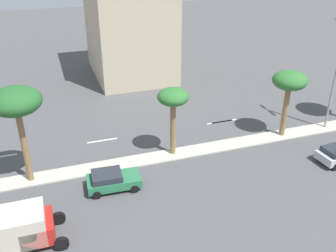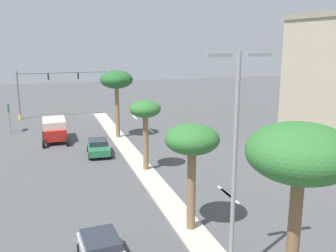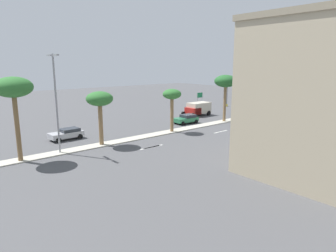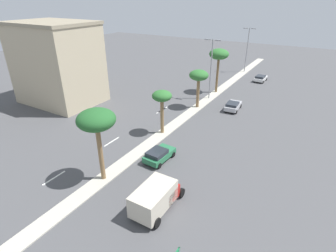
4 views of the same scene
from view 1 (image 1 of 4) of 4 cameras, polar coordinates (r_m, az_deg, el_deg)
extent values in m
plane|color=#4C4C4F|center=(34.66, 8.96, -2.94)|extent=(160.00, 160.00, 0.00)
cube|color=#B7B2A3|center=(39.41, 20.97, -0.55)|extent=(1.80, 82.80, 0.12)
cube|color=silver|center=(35.67, -24.24, -4.29)|extent=(0.20, 2.80, 0.01)
cube|color=silver|center=(35.55, -10.00, -2.20)|extent=(0.20, 2.80, 0.01)
cube|color=silver|center=(38.84, 7.89, 0.61)|extent=(0.20, 2.80, 0.01)
cube|color=silver|center=(39.05, 8.56, 0.72)|extent=(0.20, 2.80, 0.01)
cube|color=tan|center=(50.85, -5.96, 14.83)|extent=(13.36, 9.69, 12.97)
cylinder|color=olive|center=(29.92, -21.03, -2.86)|extent=(0.46, 0.46, 6.00)
ellipsoid|color=#235B28|center=(28.39, -22.23, 3.54)|extent=(3.68, 3.68, 2.02)
cylinder|color=olive|center=(31.73, 0.75, -0.32)|extent=(0.47, 0.47, 4.85)
ellipsoid|color=#2D6B2D|center=(30.51, 0.79, 4.48)|extent=(2.61, 2.61, 1.43)
cylinder|color=olive|center=(36.42, 17.40, 2.20)|extent=(0.50, 0.50, 4.93)
ellipsoid|color=#2D6B2D|center=(35.33, 18.07, 6.63)|extent=(3.12, 3.12, 1.71)
cylinder|color=gray|center=(38.53, 24.14, 6.85)|extent=(0.20, 0.20, 10.46)
cube|color=#287047|center=(28.74, -8.25, -8.29)|extent=(2.23, 4.10, 0.65)
cube|color=#262B33|center=(28.39, -9.32, -7.50)|extent=(1.93, 2.29, 0.47)
cylinder|color=black|center=(29.84, -5.80, -7.40)|extent=(0.26, 0.65, 0.64)
cylinder|color=black|center=(28.31, -5.10, -9.51)|extent=(0.26, 0.65, 0.64)
cylinder|color=black|center=(29.63, -11.16, -8.11)|extent=(0.26, 0.65, 0.64)
cylinder|color=black|center=(28.09, -10.79, -10.28)|extent=(0.26, 0.65, 0.64)
cylinder|color=black|center=(34.61, 22.06, -4.21)|extent=(0.26, 0.65, 0.64)
cylinder|color=black|center=(33.55, 24.18, -5.69)|extent=(0.26, 0.65, 0.64)
cube|color=#B21E19|center=(25.22, -19.32, -14.42)|extent=(2.43, 2.02, 1.21)
cube|color=beige|center=(25.14, -23.13, -14.18)|extent=(2.43, 4.30, 2.00)
cylinder|color=black|center=(26.47, -16.33, -13.34)|extent=(0.28, 0.90, 0.90)
cylinder|color=black|center=(24.64, -15.91, -16.88)|extent=(0.28, 0.90, 0.90)
camera|label=2|loc=(44.12, 46.31, 10.95)|focal=40.13mm
camera|label=3|loc=(69.02, 14.50, 20.01)|focal=32.04mm
camera|label=4|loc=(20.36, -82.71, 3.47)|focal=28.42mm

